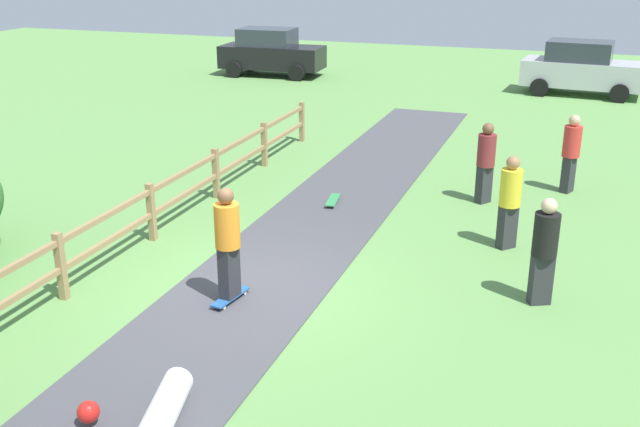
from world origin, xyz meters
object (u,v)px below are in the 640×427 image
Objects in this scene: bystander_yellow at (510,198)px; bystander_black at (545,247)px; bystander_red at (571,150)px; bystander_maroon at (486,159)px; skater_riding at (228,239)px; parked_car_black at (271,52)px; skateboard_loose at (333,200)px; parked_car_silver at (582,68)px; skater_fallen at (155,415)px.

bystander_yellow is 1.01× the size of bystander_black.
bystander_maroon is at bearing -140.90° from bystander_red.
skater_riding is 0.43× the size of parked_car_black.
skateboard_loose is 0.19× the size of parked_car_silver.
parked_car_black is at bearing 126.13° from bystander_yellow.
skater_riding is 5.23m from bystander_yellow.
skater_riding is at bearing 101.19° from skater_fallen.
skater_fallen is 22.66m from parked_car_silver.
skater_riding is 1.21× the size of skater_fallen.
bystander_red is 1.01× the size of bystander_maroon.
bystander_red is at bearing -43.95° from parked_car_black.
skater_fallen is 0.35× the size of parked_car_black.
bystander_maroon is (-0.75, 2.36, 0.00)m from bystander_yellow.
parked_car_black reaches higher than skateboard_loose.
bystander_yellow is at bearing -93.22° from parked_car_silver.
bystander_black is 0.39× the size of parked_car_silver.
bystander_yellow is at bearing -103.76° from bystander_red.
skateboard_loose is 16.19m from parked_car_black.
bystander_red is (4.03, 10.52, 0.76)m from skater_fallen.
bystander_maroon is 13.21m from parked_car_silver.
bystander_black is 17.55m from parked_car_silver.
bystander_maroon is at bearing -97.04° from parked_car_silver.
bystander_red is 0.40× the size of parked_car_silver.
bystander_red is (0.91, 3.71, 0.01)m from bystander_yellow.
skateboard_loose is (-0.60, 8.00, -0.11)m from skater_fallen.
skateboard_loose is 0.48× the size of bystander_maroon.
bystander_yellow is 2.20m from bystander_black.
skateboard_loose is at bearing -107.82° from parked_car_silver.
bystander_maroon reaches higher than bystander_black.
parked_car_black is at bearing 110.13° from skater_fallen.
bystander_black is at bearing -90.45° from parked_car_silver.
parked_car_black is (-7.57, 14.29, 0.87)m from skateboard_loose.
bystander_maroon is (-1.65, -1.34, -0.01)m from bystander_red.
bystander_maroon is 16.82m from parked_car_black.
skateboard_loose is at bearing 143.87° from bystander_black.
bystander_yellow reaches higher than bystander_black.
parked_car_silver is at bearing 72.18° from skateboard_loose.
skater_fallen is at bearing -69.87° from parked_car_black.
parked_car_black is (-11.29, 15.47, 0.01)m from bystander_yellow.
skater_fallen is at bearing -110.96° from bystander_red.
skateboard_loose is 0.47× the size of bystander_red.
bystander_black is at bearing -70.49° from bystander_yellow.
bystander_black is 0.98× the size of bystander_red.
parked_car_silver is at bearing 79.84° from skater_fallen.
bystander_black is at bearing -91.72° from bystander_red.
skater_fallen is (0.63, -3.16, -0.84)m from skater_riding.
skateboard_loose is 5.35m from bystander_red.
skater_riding is 1.06× the size of bystander_yellow.
skater_riding is 1.07× the size of bystander_black.
parked_car_silver reaches higher than bystander_red.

